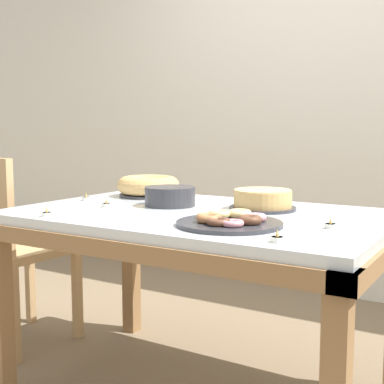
# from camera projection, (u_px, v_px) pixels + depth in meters

# --- Properties ---
(wall_back) EXTENTS (8.00, 0.10, 2.60)m
(wall_back) POSITION_uv_depth(u_px,v_px,m) (331.00, 93.00, 3.39)
(wall_back) COLOR silver
(wall_back) RESTS_ON ground
(dining_table) EXTENTS (1.46, 0.96, 0.75)m
(dining_table) POSITION_uv_depth(u_px,v_px,m) (200.00, 235.00, 2.08)
(dining_table) COLOR silver
(dining_table) RESTS_ON ground
(chair) EXTENTS (0.45, 0.45, 0.94)m
(chair) POSITION_uv_depth(u_px,v_px,m) (8.00, 242.00, 2.60)
(chair) COLOR tan
(chair) RESTS_ON ground
(cake_chocolate_round) EXTENTS (0.26, 0.26, 0.08)m
(cake_chocolate_round) POSITION_uv_depth(u_px,v_px,m) (263.00, 200.00, 2.11)
(cake_chocolate_round) COLOR #333338
(cake_chocolate_round) RESTS_ON dining_table
(cake_golden_bundt) EXTENTS (0.29, 0.29, 0.10)m
(cake_golden_bundt) POSITION_uv_depth(u_px,v_px,m) (148.00, 186.00, 2.54)
(cake_golden_bundt) COLOR #333338
(cake_golden_bundt) RESTS_ON dining_table
(pastry_platter) EXTENTS (0.35, 0.35, 0.04)m
(pastry_platter) POSITION_uv_depth(u_px,v_px,m) (229.00, 221.00, 1.76)
(pastry_platter) COLOR #333338
(pastry_platter) RESTS_ON dining_table
(plate_stack) EXTENTS (0.21, 0.21, 0.08)m
(plate_stack) POSITION_uv_depth(u_px,v_px,m) (170.00, 196.00, 2.22)
(plate_stack) COLOR #333338
(plate_stack) RESTS_ON dining_table
(tealight_centre) EXTENTS (0.04, 0.04, 0.04)m
(tealight_centre) POSITION_uv_depth(u_px,v_px,m) (86.00, 198.00, 2.39)
(tealight_centre) COLOR silver
(tealight_centre) RESTS_ON dining_table
(tealight_right_edge) EXTENTS (0.04, 0.04, 0.04)m
(tealight_right_edge) POSITION_uv_depth(u_px,v_px,m) (277.00, 239.00, 1.50)
(tealight_right_edge) COLOR silver
(tealight_right_edge) RESTS_ON dining_table
(tealight_left_edge) EXTENTS (0.04, 0.04, 0.04)m
(tealight_left_edge) POSITION_uv_depth(u_px,v_px,m) (330.00, 225.00, 1.71)
(tealight_left_edge) COLOR silver
(tealight_left_edge) RESTS_ON dining_table
(tealight_near_cakes) EXTENTS (0.04, 0.04, 0.04)m
(tealight_near_cakes) POSITION_uv_depth(u_px,v_px,m) (47.00, 214.00, 1.95)
(tealight_near_cakes) COLOR silver
(tealight_near_cakes) RESTS_ON dining_table
(tealight_near_front) EXTENTS (0.04, 0.04, 0.04)m
(tealight_near_front) POSITION_uv_depth(u_px,v_px,m) (106.00, 205.00, 2.18)
(tealight_near_front) COLOR silver
(tealight_near_front) RESTS_ON dining_table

